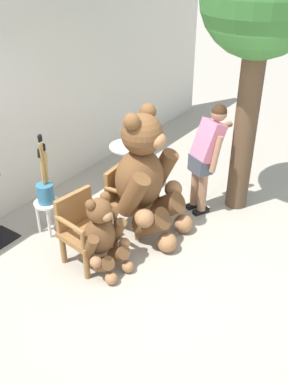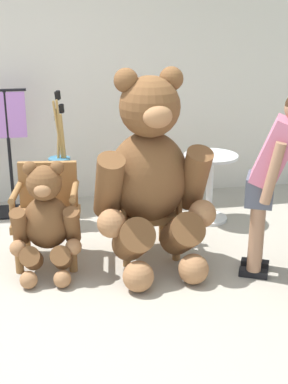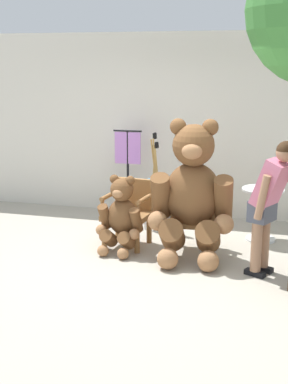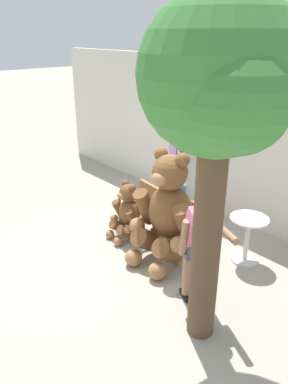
% 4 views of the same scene
% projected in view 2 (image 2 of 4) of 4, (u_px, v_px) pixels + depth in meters
% --- Properties ---
extents(ground_plane, '(60.00, 60.00, 0.00)m').
position_uv_depth(ground_plane, '(107.00, 294.00, 4.26)').
color(ground_plane, '#A8A091').
extents(back_wall, '(10.00, 0.16, 2.80)m').
position_uv_depth(back_wall, '(79.00, 78.00, 6.02)').
color(back_wall, silver).
rests_on(back_wall, ground).
extents(wooden_chair_left, '(0.62, 0.59, 0.86)m').
position_uv_depth(wooden_chair_left, '(47.00, 210.00, 4.72)').
color(wooden_chair_left, olive).
rests_on(wooden_chair_left, ground).
extents(wooden_chair_right, '(0.60, 0.57, 0.86)m').
position_uv_depth(wooden_chair_right, '(144.00, 204.00, 4.88)').
color(wooden_chair_right, olive).
rests_on(wooden_chair_right, ground).
extents(teddy_bear_large, '(1.03, 1.01, 1.71)m').
position_uv_depth(teddy_bear_large, '(151.00, 174.00, 4.50)').
color(teddy_bear_large, brown).
rests_on(teddy_bear_large, ground).
extents(teddy_bear_small, '(0.60, 0.59, 0.99)m').
position_uv_depth(teddy_bear_small, '(46.00, 221.00, 4.44)').
color(teddy_bear_small, brown).
rests_on(teddy_bear_small, ground).
extents(person_visitor, '(0.83, 0.47, 1.55)m').
position_uv_depth(person_visitor, '(273.00, 171.00, 4.30)').
color(person_visitor, black).
rests_on(person_visitor, ground).
extents(white_stool, '(0.34, 0.34, 0.46)m').
position_uv_depth(white_stool, '(61.00, 192.00, 5.51)').
color(white_stool, white).
rests_on(white_stool, ground).
extents(brush_bucket, '(0.22, 0.22, 0.94)m').
position_uv_depth(brush_bucket, '(60.00, 163.00, 5.40)').
color(brush_bucket, teal).
rests_on(brush_bucket, white_stool).
extents(round_side_table, '(0.56, 0.56, 0.72)m').
position_uv_depth(round_side_table, '(210.00, 180.00, 5.59)').
color(round_side_table, silver).
rests_on(round_side_table, ground).
extents(clothing_display_stand, '(0.44, 0.40, 1.36)m').
position_uv_depth(clothing_display_stand, '(9.00, 150.00, 5.69)').
color(clothing_display_stand, black).
rests_on(clothing_display_stand, ground).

